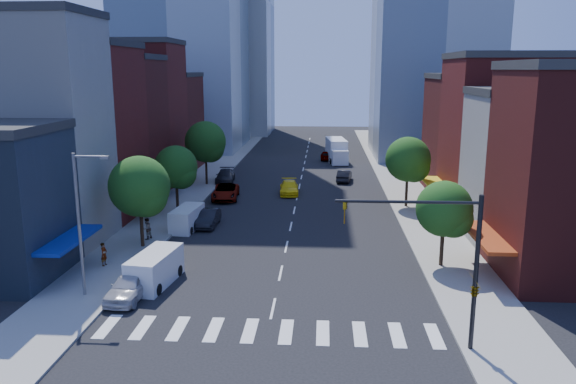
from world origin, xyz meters
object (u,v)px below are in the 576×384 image
object	(u,v)px
taxi	(289,188)
traffic_car_oncoming	(344,176)
traffic_car_far	(326,156)
pedestrian_near	(104,254)
parked_car_second	(208,218)
parked_car_third	(226,192)
parked_car_front	(130,286)
cargo_van_far	(187,219)
pedestrian_far	(147,229)
box_truck	(337,151)
cargo_van_near	(154,269)
parked_car_rear	(225,176)

from	to	relation	value
taxi	traffic_car_oncoming	distance (m)	10.18
traffic_car_far	pedestrian_near	bearing A→B (deg)	71.00
parked_car_second	pedestrian_near	distance (m)	12.48
parked_car_third	parked_car_front	bearing A→B (deg)	-97.06
parked_car_front	cargo_van_far	bearing A→B (deg)	94.48
taxi	pedestrian_far	size ratio (longest dim) A/B	2.86
cargo_van_far	traffic_car_far	size ratio (longest dim) A/B	1.14
parked_car_third	traffic_car_oncoming	distance (m)	17.23
traffic_car_far	taxi	bearing A→B (deg)	79.01
parked_car_second	traffic_car_far	distance (m)	40.36
traffic_car_oncoming	parked_car_second	bearing A→B (deg)	66.85
parked_car_second	box_truck	distance (m)	39.52
traffic_car_far	box_truck	distance (m)	2.31
cargo_van_far	box_truck	world-z (taller)	box_truck
pedestrian_far	taxi	bearing A→B (deg)	177.70
cargo_van_near	cargo_van_far	xyz separation A→B (m)	(-1.04, 13.12, -0.09)
pedestrian_near	cargo_van_far	bearing A→B (deg)	-12.76
taxi	traffic_car_oncoming	bearing A→B (deg)	46.20
parked_car_third	parked_car_rear	size ratio (longest dim) A/B	1.09
taxi	parked_car_rear	bearing A→B (deg)	139.78
cargo_van_far	pedestrian_far	size ratio (longest dim) A/B	2.70
parked_car_second	box_truck	bearing A→B (deg)	71.89
traffic_car_oncoming	cargo_van_far	bearing A→B (deg)	65.15
cargo_van_far	pedestrian_near	xyz separation A→B (m)	(-3.58, -10.07, 0.01)
cargo_van_far	taxi	world-z (taller)	cargo_van_far
cargo_van_near	cargo_van_far	bearing A→B (deg)	102.17
parked_car_second	parked_car_rear	bearing A→B (deg)	95.78
cargo_van_far	box_truck	xyz separation A→B (m)	(14.14, 38.73, 0.65)
traffic_car_oncoming	pedestrian_far	bearing A→B (deg)	64.85
traffic_car_oncoming	taxi	bearing A→B (deg)	57.78
taxi	pedestrian_near	distance (m)	27.88
parked_car_rear	traffic_car_far	xyz separation A→B (m)	(12.80, 18.62, -0.06)
parked_car_second	cargo_van_near	bearing A→B (deg)	-92.35
cargo_van_far	traffic_car_oncoming	world-z (taller)	cargo_van_far
parked_car_front	traffic_car_far	xyz separation A→B (m)	(12.35, 55.54, -0.10)
parked_car_rear	box_truck	bearing A→B (deg)	45.79
traffic_car_oncoming	box_truck	size ratio (longest dim) A/B	0.51
parked_car_front	parked_car_rear	bearing A→B (deg)	94.51
box_truck	traffic_car_far	bearing A→B (deg)	132.97
parked_car_front	parked_car_rear	xyz separation A→B (m)	(-0.45, 36.92, -0.03)
traffic_car_oncoming	box_truck	world-z (taller)	box_truck
pedestrian_far	traffic_car_far	bearing A→B (deg)	-171.50
box_truck	parked_car_rear	bearing A→B (deg)	-136.36
cargo_van_near	taxi	bearing A→B (deg)	83.39
pedestrian_near	pedestrian_far	distance (m)	6.62
parked_car_rear	cargo_van_near	xyz separation A→B (m)	(1.31, -34.61, 0.29)
pedestrian_near	pedestrian_far	bearing A→B (deg)	-2.70
parked_car_rear	pedestrian_far	size ratio (longest dim) A/B	3.03
parked_car_rear	traffic_car_far	distance (m)	22.59
traffic_car_oncoming	pedestrian_near	size ratio (longest dim) A/B	2.64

